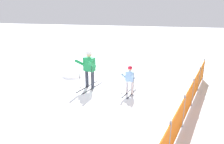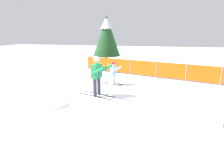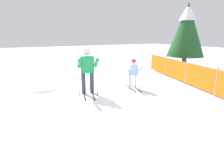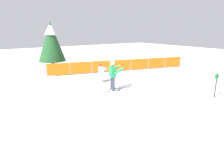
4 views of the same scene
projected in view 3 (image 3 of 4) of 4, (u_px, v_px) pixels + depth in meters
The scene contains 5 objects.
ground_plane at pixel (98, 94), 6.58m from camera, with size 60.00×60.00×0.00m, color white.
skier_adult at pixel (87, 66), 6.44m from camera, with size 1.70×0.91×1.76m.
skier_child at pixel (134, 71), 7.13m from camera, with size 1.19×0.59×1.24m.
conifer_far at pixel (187, 29), 10.69m from camera, with size 2.22×2.22×4.12m.
snow_mound at pixel (44, 89), 7.20m from camera, with size 1.29×1.10×0.52m, color white.
Camera 3 is at (5.75, -2.56, 2.16)m, focal length 28.00 mm.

